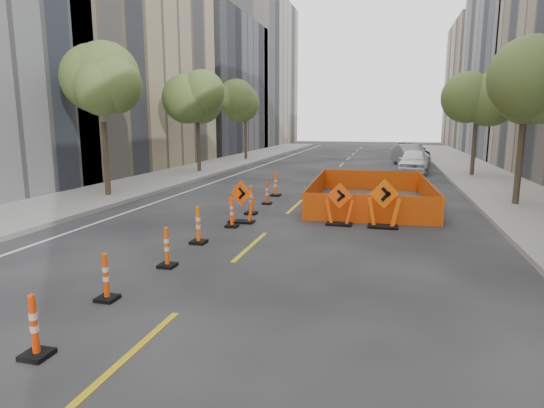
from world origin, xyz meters
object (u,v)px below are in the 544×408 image
(channelizer_1, at_px, (34,326))
(channelizer_2, at_px, (106,277))
(parked_car_near, at_px, (413,161))
(channelizer_5, at_px, (232,212))
(chevron_sign_center, at_px, (339,204))
(channelizer_6, at_px, (251,200))
(chevron_sign_left, at_px, (241,202))
(chevron_sign_right, at_px, (384,204))
(parked_car_far, at_px, (414,151))
(channelizer_4, at_px, (198,225))
(channelizer_8, at_px, (276,184))
(channelizer_7, at_px, (267,193))
(channelizer_3, at_px, (167,247))
(parked_car_mid, at_px, (410,155))

(channelizer_1, height_order, channelizer_2, channelizer_1)
(parked_car_near, bearing_deg, channelizer_5, -104.13)
(chevron_sign_center, bearing_deg, channelizer_6, 171.55)
(channelizer_1, distance_m, chevron_sign_left, 9.09)
(chevron_sign_right, height_order, parked_car_far, chevron_sign_right)
(channelizer_4, relative_size, channelizer_8, 0.99)
(channelizer_7, bearing_deg, channelizer_1, -90.19)
(parked_car_far, bearing_deg, channelizer_4, -114.78)
(chevron_sign_center, distance_m, parked_car_near, 16.69)
(channelizer_3, bearing_deg, channelizer_2, -94.65)
(channelizer_5, xyz_separation_m, channelizer_6, (-0.01, 2.10, 0.05))
(channelizer_5, distance_m, chevron_sign_center, 3.48)
(channelizer_5, bearing_deg, channelizer_4, -96.49)
(channelizer_7, relative_size, parked_car_mid, 0.20)
(channelizer_7, distance_m, chevron_sign_right, 5.58)
(channelizer_6, height_order, chevron_sign_center, chevron_sign_center)
(channelizer_4, bearing_deg, channelizer_6, 86.82)
(parked_car_far, bearing_deg, channelizer_2, -113.39)
(channelizer_2, distance_m, channelizer_6, 8.39)
(channelizer_5, height_order, chevron_sign_right, chevron_sign_right)
(channelizer_1, height_order, parked_car_far, parked_car_far)
(chevron_sign_left, xyz_separation_m, parked_car_near, (6.24, 16.85, 0.05))
(channelizer_8, distance_m, chevron_sign_right, 7.06)
(channelizer_8, height_order, chevron_sign_center, chevron_sign_center)
(channelizer_3, bearing_deg, chevron_sign_right, 47.95)
(channelizer_3, xyz_separation_m, channelizer_8, (-0.01, 10.48, 0.05))
(chevron_sign_right, bearing_deg, parked_car_far, 64.67)
(channelizer_8, bearing_deg, channelizer_4, -90.81)
(channelizer_8, bearing_deg, channelizer_2, -90.73)
(channelizer_1, bearing_deg, channelizer_6, 89.98)
(chevron_sign_left, xyz_separation_m, parked_car_far, (6.81, 28.80, -0.03))
(channelizer_1, bearing_deg, channelizer_3, 91.38)
(channelizer_5, relative_size, chevron_sign_right, 0.62)
(channelizer_1, relative_size, channelizer_2, 1.03)
(channelizer_4, xyz_separation_m, channelizer_5, (0.24, 2.10, -0.04))
(parked_car_far, bearing_deg, channelizer_8, -118.87)
(channelizer_2, height_order, parked_car_near, parked_car_near)
(channelizer_6, xyz_separation_m, channelizer_7, (0.04, 2.10, -0.07))
(channelizer_2, height_order, parked_car_mid, parked_car_mid)
(channelizer_8, relative_size, chevron_sign_center, 0.77)
(chevron_sign_left, bearing_deg, channelizer_7, 111.49)
(channelizer_7, height_order, chevron_sign_right, chevron_sign_right)
(channelizer_4, distance_m, channelizer_6, 4.20)
(channelizer_6, bearing_deg, channelizer_3, -90.95)
(channelizer_1, relative_size, parked_car_far, 0.20)
(channelizer_1, distance_m, channelizer_8, 14.67)
(chevron_sign_left, bearing_deg, parked_car_mid, 94.81)
(channelizer_6, bearing_deg, parked_car_mid, 73.03)
(chevron_sign_left, bearing_deg, chevron_sign_right, 25.59)
(channelizer_3, bearing_deg, parked_car_far, 78.24)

